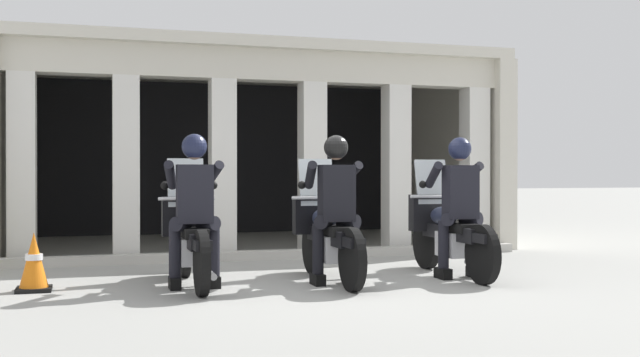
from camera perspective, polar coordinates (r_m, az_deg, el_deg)
name	(u,v)px	position (r m, az deg, el deg)	size (l,w,h in m)	color
ground_plane	(269,254)	(11.17, -3.83, -5.66)	(80.00, 80.00, 0.00)	#999993
station_building	(238,130)	(13.26, -6.19, 3.60)	(7.70, 4.92, 3.10)	black
kerb_strip	(276,255)	(10.51, -3.30, -5.72)	(7.20, 0.24, 0.12)	#B7B5AD
motorcycle_left	(191,237)	(8.21, -9.64, -4.36)	(0.62, 2.04, 1.35)	black
police_officer_left	(194,197)	(7.90, -9.40, -1.37)	(0.63, 0.61, 1.58)	black
motorcycle_center	(328,235)	(8.38, 0.58, -4.26)	(0.62, 2.04, 1.35)	black
police_officer_center	(336,196)	(8.08, 1.18, -1.32)	(0.63, 0.61, 1.58)	black
motorcycle_right	(448,232)	(8.97, 9.55, -3.96)	(0.62, 2.04, 1.35)	black
police_officer_right	(459,195)	(8.69, 10.38, -1.21)	(0.63, 0.61, 1.58)	black
traffic_cone_flank	(34,262)	(8.17, -20.64, -5.90)	(0.34, 0.34, 0.59)	black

